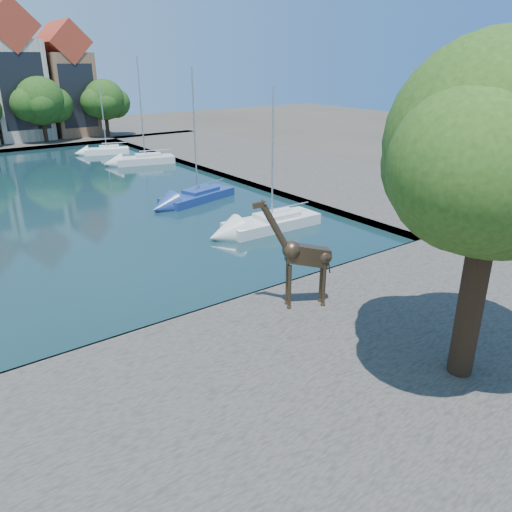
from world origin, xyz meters
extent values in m
plane|color=#38332B|center=(0.00, 0.00, 0.00)|extent=(160.00, 160.00, 0.00)
cube|color=black|center=(0.00, 24.00, 0.04)|extent=(38.00, 50.00, 0.08)
cube|color=#4B4741|center=(0.00, -7.00, 0.25)|extent=(50.00, 14.00, 0.50)
cube|color=#4B4741|center=(25.00, 24.00, 0.25)|extent=(14.00, 52.00, 0.50)
cylinder|color=#332114|center=(7.50, -9.00, 3.25)|extent=(0.80, 0.80, 5.50)
sphere|color=#224213|center=(7.50, -9.00, 7.92)|extent=(6.40, 6.40, 6.40)
sphere|color=#224213|center=(5.74, -9.40, 7.60)|extent=(4.48, 4.48, 4.48)
cube|color=beige|center=(8.50, 56.00, 6.50)|extent=(6.37, 9.00, 12.00)
cube|color=#A62A21|center=(8.50, 56.00, 13.93)|extent=(6.43, 9.18, 6.43)
cube|color=black|center=(8.50, 51.52, 6.50)|extent=(5.20, 0.05, 9.00)
cube|color=#8B5F43|center=(15.00, 56.00, 5.75)|extent=(5.39, 9.00, 10.50)
cube|color=#A62A21|center=(15.00, 56.00, 12.21)|extent=(5.44, 9.18, 5.44)
cube|color=black|center=(15.00, 51.52, 5.75)|extent=(4.40, 0.05, 7.88)
cylinder|color=#332114|center=(10.00, 50.50, 2.10)|extent=(0.50, 0.50, 3.20)
sphere|color=#18350F|center=(10.00, 50.50, 5.44)|extent=(5.80, 5.80, 5.80)
sphere|color=#18350F|center=(11.74, 50.80, 4.86)|extent=(4.35, 4.35, 4.35)
sphere|color=#18350F|center=(8.40, 50.10, 5.15)|extent=(4.06, 4.06, 4.06)
cylinder|color=#332114|center=(18.00, 50.50, 2.10)|extent=(0.50, 0.50, 3.20)
sphere|color=#18350F|center=(18.00, 50.50, 5.26)|extent=(5.20, 5.20, 5.20)
sphere|color=#18350F|center=(19.56, 50.80, 4.74)|extent=(3.90, 3.90, 3.90)
sphere|color=#18350F|center=(16.57, 50.10, 5.00)|extent=(3.64, 3.64, 3.64)
cylinder|color=#3A2C1D|center=(5.81, -2.15, 1.47)|extent=(0.15, 0.15, 1.93)
cylinder|color=#3A2C1D|center=(5.99, -1.79, 1.47)|extent=(0.15, 0.15, 1.93)
cylinder|color=#3A2C1D|center=(7.13, -2.80, 1.47)|extent=(0.15, 0.15, 1.93)
cylinder|color=#3A2C1D|center=(7.31, -2.43, 1.47)|extent=(0.15, 0.15, 1.93)
cube|color=#3A2C1D|center=(6.60, -2.31, 2.75)|extent=(1.90, 1.28, 1.13)
cylinder|color=#3A2C1D|center=(5.37, -1.71, 4.01)|extent=(1.23, 0.79, 2.00)
cube|color=#3A2C1D|center=(4.78, -1.41, 4.99)|extent=(0.55, 0.39, 0.31)
cube|color=beige|center=(12.54, 7.66, 0.52)|extent=(6.46, 2.35, 0.87)
cube|color=beige|center=(12.54, 7.66, 0.81)|extent=(2.83, 1.62, 0.48)
cylinder|color=#B2B2B7|center=(12.54, 7.66, 4.76)|extent=(0.12, 0.12, 8.01)
cube|color=navy|center=(12.07, 16.36, 0.48)|extent=(6.53, 3.70, 0.79)
cube|color=navy|center=(12.07, 16.36, 0.74)|extent=(3.01, 2.17, 0.44)
cylinder|color=#B2B2B7|center=(12.07, 16.36, 5.20)|extent=(0.11, 0.11, 9.01)
cube|color=silver|center=(15.00, 32.20, 0.54)|extent=(6.16, 3.40, 0.92)
cube|color=silver|center=(15.00, 32.20, 0.84)|extent=(2.82, 2.01, 0.51)
cylinder|color=#B2B2B7|center=(15.00, 32.20, 5.67)|extent=(0.12, 0.12, 9.76)
cube|color=white|center=(13.88, 40.18, 0.50)|extent=(5.18, 3.19, 0.84)
cube|color=white|center=(13.88, 40.18, 0.78)|extent=(2.41, 1.82, 0.47)
cylinder|color=#B2B2B7|center=(13.88, 40.18, 4.17)|extent=(0.11, 0.11, 6.89)
camera|label=1|loc=(-6.32, -16.35, 10.23)|focal=35.00mm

